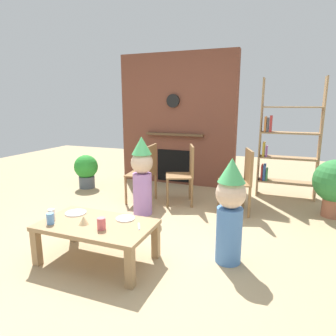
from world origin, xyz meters
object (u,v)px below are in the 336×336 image
coffee_table (97,229)px  paper_cup_near_left (50,219)px  bookshelf (284,144)px  dining_chair_middle (185,171)px  child_in_pink (230,209)px  paper_cup_center (101,224)px  dining_chair_right (241,178)px  potted_plant_short (86,169)px  child_by_the_chairs (142,174)px  dining_chair_left (146,170)px  birthday_cake_slice (84,220)px  paper_plate_front (76,213)px  paper_plate_rear (125,218)px  potted_plant_tall (335,183)px  paper_cup_near_right (51,214)px

coffee_table → paper_cup_near_left: paper_cup_near_left is taller
bookshelf → dining_chair_middle: 1.68m
coffee_table → dining_chair_middle: dining_chair_middle is taller
dining_chair_middle → child_in_pink: bearing=100.0°
coffee_table → paper_cup_center: bearing=-39.1°
coffee_table → dining_chair_middle: bearing=81.8°
bookshelf → dining_chair_right: (-0.52, -1.02, -0.37)m
paper_cup_near_left → potted_plant_short: bearing=119.2°
coffee_table → child_by_the_chairs: 1.32m
child_by_the_chairs → dining_chair_left: child_by_the_chairs is taller
birthday_cake_slice → dining_chair_left: bearing=96.5°
bookshelf → paper_cup_center: bearing=-117.2°
bookshelf → child_by_the_chairs: bookshelf is taller
paper_plate_front → paper_cup_center: bearing=-26.8°
paper_plate_front → dining_chair_middle: bearing=70.8°
paper_plate_front → paper_plate_rear: bearing=5.4°
paper_cup_center → paper_plate_front: bearing=153.2°
paper_cup_center → potted_plant_tall: bearing=45.7°
potted_plant_short → dining_chair_left: bearing=-14.0°
birthday_cake_slice → potted_plant_tall: 3.25m
paper_cup_near_right → dining_chair_left: (0.16, 1.85, 0.06)m
paper_cup_near_left → dining_chair_left: (0.09, 1.93, 0.07)m
bookshelf → coffee_table: bookshelf is taller
paper_cup_center → dining_chair_right: 2.15m
dining_chair_right → potted_plant_tall: 1.23m
birthday_cake_slice → dining_chair_left: (-0.21, 1.83, 0.08)m
potted_plant_short → paper_cup_center: bearing=-50.9°
paper_plate_rear → dining_chair_right: bearing=60.8°
birthday_cake_slice → potted_plant_short: size_ratio=0.17×
birthday_cake_slice → potted_plant_short: bearing=125.9°
paper_cup_center → dining_chair_right: dining_chair_right is taller
birthday_cake_slice → child_in_pink: child_in_pink is taller
potted_plant_tall → potted_plant_short: size_ratio=1.30×
birthday_cake_slice → paper_cup_near_right: bearing=-177.1°
paper_cup_center → potted_plant_short: 2.84m
birthday_cake_slice → potted_plant_short: potted_plant_short is taller
dining_chair_middle → dining_chair_right: 0.85m
dining_chair_middle → potted_plant_short: bearing=-27.3°
coffee_table → dining_chair_middle: size_ratio=1.21×
potted_plant_tall → paper_plate_rear: bearing=-137.2°
child_by_the_chairs → bookshelf: bearing=124.6°
bookshelf → paper_cup_center: size_ratio=17.35×
coffee_table → child_by_the_chairs: (-0.14, 1.29, 0.24)m
birthday_cake_slice → dining_chair_left: dining_chair_left is taller
paper_cup_near_left → paper_plate_rear: 0.70m
coffee_table → dining_chair_right: (1.11, 1.80, 0.18)m
paper_cup_center → potted_plant_tall: (2.18, 2.23, 0.02)m
paper_plate_front → potted_plant_tall: size_ratio=0.27×
coffee_table → paper_cup_center: 0.20m
potted_plant_tall → paper_cup_near_right: bearing=-141.3°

